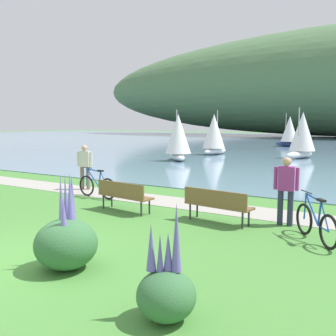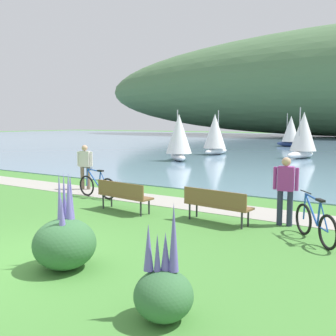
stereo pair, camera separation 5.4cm
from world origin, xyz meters
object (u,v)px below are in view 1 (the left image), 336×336
at_px(bicycle_beside_path, 316,223).
at_px(sailboat_toward_hillside, 302,134).
at_px(park_bench_near_camera, 124,194).
at_px(person_on_the_grass, 286,187).
at_px(sailboat_nearest_to_shore, 178,137).
at_px(park_bench_further_along, 217,203).
at_px(bicycle_leaning_near_bench, 97,186).
at_px(sailboat_mid_bay, 289,131).
at_px(person_at_shoreline, 85,164).
at_px(sailboat_far_off, 214,134).

xyz_separation_m(bicycle_beside_path, sailboat_toward_hillside, (-4.67, 19.58, 1.33)).
distance_m(park_bench_near_camera, person_on_the_grass, 4.46).
relative_size(bicycle_beside_path, sailboat_nearest_to_shore, 0.42).
relative_size(park_bench_further_along, bicycle_leaning_near_bench, 1.04).
xyz_separation_m(bicycle_leaning_near_bench, sailboat_mid_bay, (-1.60, 31.62, 1.31)).
bearing_deg(person_at_shoreline, person_on_the_grass, -8.40).
height_order(person_at_shoreline, sailboat_far_off, sailboat_far_off).
distance_m(person_at_shoreline, person_on_the_grass, 7.98).
distance_m(park_bench_further_along, person_on_the_grass, 1.74).
relative_size(bicycle_beside_path, person_on_the_grass, 0.83).
distance_m(sailboat_nearest_to_shore, sailboat_far_off, 5.79).
height_order(person_at_shoreline, sailboat_nearest_to_shore, sailboat_nearest_to_shore).
bearing_deg(person_at_shoreline, sailboat_toward_hillside, 76.71).
xyz_separation_m(person_on_the_grass, sailboat_mid_bay, (-8.01, 31.82, 0.73)).
height_order(bicycle_beside_path, sailboat_far_off, sailboat_far_off).
height_order(person_on_the_grass, sailboat_far_off, sailboat_far_off).
height_order(park_bench_further_along, person_at_shoreline, person_at_shoreline).
bearing_deg(bicycle_leaning_near_bench, sailboat_nearest_to_shore, 107.79).
bearing_deg(person_at_shoreline, sailboat_far_off, 98.37).
height_order(park_bench_further_along, sailboat_far_off, sailboat_far_off).
distance_m(park_bench_near_camera, person_at_shoreline, 4.18).
height_order(bicycle_leaning_near_bench, person_on_the_grass, person_on_the_grass).
bearing_deg(bicycle_beside_path, park_bench_near_camera, -179.81).
bearing_deg(bicycle_leaning_near_bench, bicycle_beside_path, -8.98).
bearing_deg(park_bench_further_along, park_bench_near_camera, -174.69).
bearing_deg(sailboat_toward_hillside, person_at_shoreline, -103.29).
distance_m(bicycle_leaning_near_bench, sailboat_mid_bay, 31.69).
distance_m(park_bench_near_camera, sailboat_nearest_to_shore, 14.64).
height_order(park_bench_further_along, person_on_the_grass, person_on_the_grass).
height_order(bicycle_leaning_near_bench, bicycle_beside_path, same).
distance_m(sailboat_mid_bay, sailboat_far_off, 13.90).
height_order(sailboat_nearest_to_shore, sailboat_mid_bay, sailboat_mid_bay).
distance_m(park_bench_near_camera, park_bench_further_along, 2.81).
relative_size(park_bench_further_along, sailboat_toward_hillside, 0.51).
xyz_separation_m(sailboat_toward_hillside, sailboat_far_off, (-6.62, -0.49, -0.04)).
bearing_deg(sailboat_nearest_to_shore, sailboat_toward_hillside, 43.84).
relative_size(park_bench_near_camera, person_at_shoreline, 1.08).
bearing_deg(sailboat_toward_hillside, sailboat_nearest_to_shore, -136.16).
distance_m(park_bench_further_along, sailboat_far_off, 20.86).
relative_size(park_bench_near_camera, person_on_the_grass, 1.08).
bearing_deg(bicycle_beside_path, sailboat_far_off, 120.61).
relative_size(person_at_shoreline, sailboat_toward_hillside, 0.48).
bearing_deg(park_bench_near_camera, sailboat_far_off, 107.61).
distance_m(bicycle_leaning_near_bench, sailboat_toward_hillside, 18.66).
height_order(bicycle_beside_path, person_at_shoreline, person_at_shoreline).
xyz_separation_m(sailboat_nearest_to_shore, sailboat_far_off, (-0.08, 5.79, 0.06)).
relative_size(bicycle_beside_path, person_at_shoreline, 0.83).
relative_size(person_on_the_grass, sailboat_far_off, 0.49).
relative_size(person_at_shoreline, sailboat_mid_bay, 0.48).
bearing_deg(person_on_the_grass, bicycle_leaning_near_bench, 178.20).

